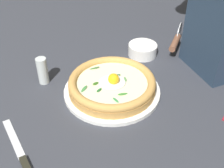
% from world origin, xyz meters
% --- Properties ---
extents(ground_plane, '(2.40, 2.40, 0.03)m').
position_xyz_m(ground_plane, '(0.00, 0.00, -0.01)').
color(ground_plane, '#33363E').
rests_on(ground_plane, ground).
extents(pizza_plate, '(0.28, 0.28, 0.01)m').
position_xyz_m(pizza_plate, '(-0.02, 0.03, 0.01)').
color(pizza_plate, white).
rests_on(pizza_plate, ground).
extents(pizza, '(0.25, 0.25, 0.06)m').
position_xyz_m(pizza, '(-0.02, 0.03, 0.03)').
color(pizza, tan).
rests_on(pizza, pizza_plate).
extents(side_bowl, '(0.10, 0.10, 0.04)m').
position_xyz_m(side_bowl, '(-0.14, -0.18, 0.02)').
color(side_bowl, white).
rests_on(side_bowl, ground).
extents(pizza_cutter, '(0.08, 0.15, 0.09)m').
position_xyz_m(pizza_cutter, '(-0.26, -0.20, 0.04)').
color(pizza_cutter, silver).
rests_on(pizza_cutter, ground).
extents(table_knife, '(0.13, 0.22, 0.01)m').
position_xyz_m(table_knife, '(0.19, 0.27, 0.00)').
color(table_knife, silver).
rests_on(table_knife, ground).
extents(pepper_shaker, '(0.03, 0.03, 0.08)m').
position_xyz_m(pepper_shaker, '(0.19, -0.03, 0.04)').
color(pepper_shaker, silver).
rests_on(pepper_shaker, ground).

